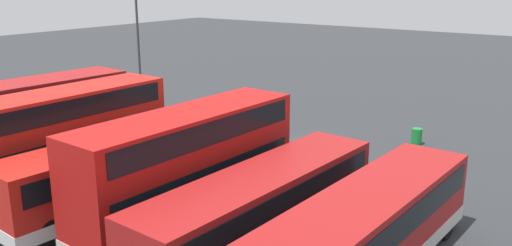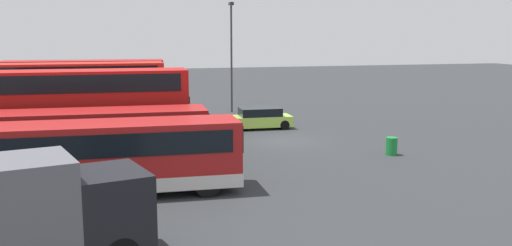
{
  "view_description": "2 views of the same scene",
  "coord_description": "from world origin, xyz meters",
  "px_view_note": "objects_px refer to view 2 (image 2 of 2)",
  "views": [
    {
      "loc": [
        -15.46,
        25.79,
        9.59
      ],
      "look_at": [
        0.94,
        3.01,
        1.92
      ],
      "focal_mm": 38.24,
      "sensor_mm": 36.0,
      "label": 1
    },
    {
      "loc": [
        -31.67,
        10.38,
        6.46
      ],
      "look_at": [
        0.69,
        1.48,
        1.04
      ],
      "focal_mm": 39.53,
      "sensor_mm": 36.0,
      "label": 2
    }
  ],
  "objects_px": {
    "car_hatchback_silver": "(258,119)",
    "waste_bin_yellow": "(392,146)",
    "bus_single_deck_near_end": "(90,157)",
    "lamp_post_tall": "(231,49)",
    "bus_single_deck_fourth": "(89,117)",
    "bus_double_decker_sixth": "(84,91)",
    "bus_single_deck_second": "(84,139)",
    "bus_double_decker_fifth": "(83,96)",
    "bus_double_decker_third": "(88,111)"
  },
  "relations": [
    {
      "from": "bus_single_deck_fourth",
      "to": "waste_bin_yellow",
      "type": "distance_m",
      "value": 17.14
    },
    {
      "from": "waste_bin_yellow",
      "to": "bus_double_decker_sixth",
      "type": "bearing_deg",
      "value": 48.13
    },
    {
      "from": "bus_double_decker_fifth",
      "to": "lamp_post_tall",
      "type": "distance_m",
      "value": 13.76
    },
    {
      "from": "bus_double_decker_third",
      "to": "lamp_post_tall",
      "type": "xyz_separation_m",
      "value": [
        14.54,
        -10.93,
        2.66
      ]
    },
    {
      "from": "lamp_post_tall",
      "to": "bus_single_deck_second",
      "type": "bearing_deg",
      "value": 148.54
    },
    {
      "from": "bus_single_deck_near_end",
      "to": "lamp_post_tall",
      "type": "height_order",
      "value": "lamp_post_tall"
    },
    {
      "from": "bus_single_deck_second",
      "to": "bus_double_decker_fifth",
      "type": "bearing_deg",
      "value": 1.35
    },
    {
      "from": "bus_single_deck_near_end",
      "to": "car_hatchback_silver",
      "type": "height_order",
      "value": "bus_single_deck_near_end"
    },
    {
      "from": "bus_single_deck_fourth",
      "to": "bus_double_decker_sixth",
      "type": "bearing_deg",
      "value": 3.33
    },
    {
      "from": "bus_double_decker_fifth",
      "to": "lamp_post_tall",
      "type": "bearing_deg",
      "value": -57.25
    },
    {
      "from": "bus_single_deck_near_end",
      "to": "bus_single_deck_second",
      "type": "distance_m",
      "value": 3.81
    },
    {
      "from": "bus_single_deck_second",
      "to": "bus_single_deck_fourth",
      "type": "bearing_deg",
      "value": -0.98
    },
    {
      "from": "bus_double_decker_third",
      "to": "waste_bin_yellow",
      "type": "bearing_deg",
      "value": -103.37
    },
    {
      "from": "bus_double_decker_sixth",
      "to": "lamp_post_tall",
      "type": "bearing_deg",
      "value": -70.89
    },
    {
      "from": "bus_double_decker_fifth",
      "to": "bus_double_decker_sixth",
      "type": "xyz_separation_m",
      "value": [
        3.36,
        0.03,
        0.0
      ]
    },
    {
      "from": "bus_single_deck_near_end",
      "to": "bus_double_decker_sixth",
      "type": "bearing_deg",
      "value": 1.94
    },
    {
      "from": "bus_double_decker_sixth",
      "to": "car_hatchback_silver",
      "type": "bearing_deg",
      "value": -111.42
    },
    {
      "from": "bus_double_decker_sixth",
      "to": "bus_double_decker_third",
      "type": "bearing_deg",
      "value": -177.51
    },
    {
      "from": "bus_single_deck_second",
      "to": "bus_double_decker_sixth",
      "type": "distance_m",
      "value": 14.23
    },
    {
      "from": "bus_single_deck_second",
      "to": "bus_single_deck_fourth",
      "type": "height_order",
      "value": "same"
    },
    {
      "from": "lamp_post_tall",
      "to": "waste_bin_yellow",
      "type": "bearing_deg",
      "value": -166.04
    },
    {
      "from": "bus_double_decker_sixth",
      "to": "car_hatchback_silver",
      "type": "distance_m",
      "value": 12.25
    },
    {
      "from": "bus_single_deck_near_end",
      "to": "bus_double_decker_fifth",
      "type": "relative_size",
      "value": 1.17
    },
    {
      "from": "car_hatchback_silver",
      "to": "waste_bin_yellow",
      "type": "bearing_deg",
      "value": -154.8
    },
    {
      "from": "bus_single_deck_fourth",
      "to": "lamp_post_tall",
      "type": "xyz_separation_m",
      "value": [
        11.01,
        -10.98,
        3.48
      ]
    },
    {
      "from": "car_hatchback_silver",
      "to": "waste_bin_yellow",
      "type": "distance_m",
      "value": 10.88
    },
    {
      "from": "bus_single_deck_near_end",
      "to": "bus_single_deck_fourth",
      "type": "xyz_separation_m",
      "value": [
        10.93,
        0.2,
        -0.0
      ]
    },
    {
      "from": "bus_double_decker_fifth",
      "to": "bus_single_deck_near_end",
      "type": "bearing_deg",
      "value": -177.74
    },
    {
      "from": "bus_single_deck_fourth",
      "to": "lamp_post_tall",
      "type": "bearing_deg",
      "value": -44.91
    },
    {
      "from": "bus_single_deck_near_end",
      "to": "bus_single_deck_second",
      "type": "relative_size",
      "value": 1.05
    },
    {
      "from": "bus_single_deck_near_end",
      "to": "car_hatchback_silver",
      "type": "relative_size",
      "value": 2.58
    },
    {
      "from": "bus_single_deck_second",
      "to": "waste_bin_yellow",
      "type": "bearing_deg",
      "value": -90.25
    },
    {
      "from": "car_hatchback_silver",
      "to": "bus_double_decker_third",
      "type": "bearing_deg",
      "value": 119.65
    },
    {
      "from": "bus_single_deck_fourth",
      "to": "bus_double_decker_sixth",
      "type": "relative_size",
      "value": 1.05
    },
    {
      "from": "bus_single_deck_second",
      "to": "car_hatchback_silver",
      "type": "xyz_separation_m",
      "value": [
        9.77,
        -11.0,
        -0.92
      ]
    },
    {
      "from": "bus_double_decker_third",
      "to": "bus_double_decker_sixth",
      "type": "height_order",
      "value": "same"
    },
    {
      "from": "car_hatchback_silver",
      "to": "lamp_post_tall",
      "type": "bearing_deg",
      "value": -0.7
    },
    {
      "from": "bus_single_deck_fourth",
      "to": "bus_double_decker_sixth",
      "type": "height_order",
      "value": "bus_double_decker_sixth"
    },
    {
      "from": "bus_single_deck_fourth",
      "to": "lamp_post_tall",
      "type": "distance_m",
      "value": 15.94
    },
    {
      "from": "bus_single_deck_near_end",
      "to": "car_hatchback_silver",
      "type": "bearing_deg",
      "value": -38.21
    },
    {
      "from": "bus_single_deck_fourth",
      "to": "car_hatchback_silver",
      "type": "xyz_separation_m",
      "value": [
        2.64,
        -10.88,
        -0.92
      ]
    },
    {
      "from": "bus_double_decker_third",
      "to": "waste_bin_yellow",
      "type": "distance_m",
      "value": 16.01
    },
    {
      "from": "lamp_post_tall",
      "to": "waste_bin_yellow",
      "type": "relative_size",
      "value": 9.29
    },
    {
      "from": "bus_double_decker_third",
      "to": "waste_bin_yellow",
      "type": "xyz_separation_m",
      "value": [
        -3.67,
        -15.46,
        -1.97
      ]
    },
    {
      "from": "bus_double_decker_sixth",
      "to": "waste_bin_yellow",
      "type": "bearing_deg",
      "value": -131.87
    },
    {
      "from": "bus_single_deck_near_end",
      "to": "lamp_post_tall",
      "type": "distance_m",
      "value": 24.69
    },
    {
      "from": "bus_double_decker_fifth",
      "to": "car_hatchback_silver",
      "type": "relative_size",
      "value": 2.2
    },
    {
      "from": "bus_single_deck_second",
      "to": "bus_double_decker_third",
      "type": "bearing_deg",
      "value": -2.73
    },
    {
      "from": "bus_double_decker_third",
      "to": "car_hatchback_silver",
      "type": "bearing_deg",
      "value": -60.35
    },
    {
      "from": "bus_single_deck_fourth",
      "to": "bus_double_decker_fifth",
      "type": "distance_m",
      "value": 3.82
    }
  ]
}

